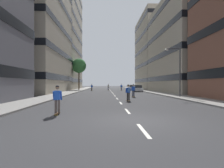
{
  "coord_description": "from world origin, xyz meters",
  "views": [
    {
      "loc": [
        -1.53,
        -9.06,
        1.87
      ],
      "look_at": [
        0.0,
        28.66,
        1.77
      ],
      "focal_mm": 28.69,
      "sensor_mm": 36.0,
      "label": 1
    }
  ],
  "objects": [
    {
      "name": "ground_plane",
      "position": [
        0.0,
        31.82,
        0.0
      ],
      "size": [
        190.9,
        190.9,
        0.0
      ],
      "primitive_type": "plane",
      "color": "#333335"
    },
    {
      "name": "skater_3",
      "position": [
        2.98,
        39.25,
        0.98
      ],
      "size": [
        0.57,
        0.92,
        1.78
      ],
      "color": "brown",
      "rests_on": "ground_plane"
    },
    {
      "name": "building_left_mid",
      "position": [
        -18.09,
        29.1,
        18.03
      ],
      "size": [
        15.43,
        21.91,
        35.88
      ],
      "color": "#B2A893",
      "rests_on": "ground_plane"
    },
    {
      "name": "skater_2",
      "position": [
        -4.38,
        1.8,
        0.98
      ],
      "size": [
        0.54,
        0.91,
        1.78
      ],
      "color": "brown",
      "rests_on": "ground_plane"
    },
    {
      "name": "building_left_far",
      "position": [
        -18.09,
        50.84,
        16.88
      ],
      "size": [
        15.43,
        22.41,
        33.57
      ],
      "color": "#B2A893",
      "rests_on": "ground_plane"
    },
    {
      "name": "parked_car_near",
      "position": [
        6.07,
        39.93,
        0.7
      ],
      "size": [
        1.82,
        4.4,
        1.52
      ],
      "color": "silver",
      "rests_on": "ground_plane"
    },
    {
      "name": "sidewalk_left",
      "position": [
        -8.85,
        35.79,
        0.07
      ],
      "size": [
        3.16,
        87.5,
        0.14
      ],
      "primitive_type": "cube",
      "color": "gray",
      "rests_on": "ground_plane"
    },
    {
      "name": "lane_markings",
      "position": [
        0.0,
        33.0,
        0.0
      ],
      "size": [
        0.16,
        72.2,
        0.01
      ],
      "color": "silver",
      "rests_on": "ground_plane"
    },
    {
      "name": "building_right_far",
      "position": [
        18.09,
        50.84,
        12.21
      ],
      "size": [
        15.43,
        21.1,
        24.24
      ],
      "color": "#B2A893",
      "rests_on": "ground_plane"
    },
    {
      "name": "skater_0",
      "position": [
        0.97,
        9.85,
        1.02
      ],
      "size": [
        0.57,
        0.92,
        1.78
      ],
      "color": "brown",
      "rests_on": "ground_plane"
    },
    {
      "name": "sidewalk_right",
      "position": [
        8.85,
        35.79,
        0.07
      ],
      "size": [
        3.16,
        87.5,
        0.14
      ],
      "primitive_type": "cube",
      "color": "gray",
      "rests_on": "ground_plane"
    },
    {
      "name": "street_tree_near",
      "position": [
        -8.85,
        41.98,
        6.88
      ],
      "size": [
        4.08,
        4.08,
        8.82
      ],
      "color": "#4C3823",
      "rests_on": "sidewalk_left"
    },
    {
      "name": "skater_5",
      "position": [
        -0.53,
        40.58,
        1.02
      ],
      "size": [
        0.54,
        0.91,
        1.78
      ],
      "color": "brown",
      "rests_on": "ground_plane"
    },
    {
      "name": "skater_4",
      "position": [
        2.43,
        15.55,
        0.98
      ],
      "size": [
        0.57,
        0.92,
        1.78
      ],
      "color": "brown",
      "rests_on": "ground_plane"
    },
    {
      "name": "parked_car_mid",
      "position": [
        6.07,
        32.09,
        0.7
      ],
      "size": [
        1.82,
        4.4,
        1.52
      ],
      "color": "silver",
      "rests_on": "ground_plane"
    },
    {
      "name": "skater_1",
      "position": [
        -5.0,
        38.6,
        0.98
      ],
      "size": [
        0.57,
        0.92,
        1.78
      ],
      "color": "brown",
      "rests_on": "ground_plane"
    },
    {
      "name": "building_right_mid",
      "position": [
        18.09,
        29.1,
        9.93
      ],
      "size": [
        15.43,
        21.96,
        19.67
      ],
      "color": "#BCB29E",
      "rests_on": "ground_plane"
    },
    {
      "name": "streetlamp_right",
      "position": [
        8.17,
        14.47,
        4.14
      ],
      "size": [
        2.13,
        0.3,
        6.5
      ],
      "color": "#3F3F44",
      "rests_on": "sidewalk_right"
    }
  ]
}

